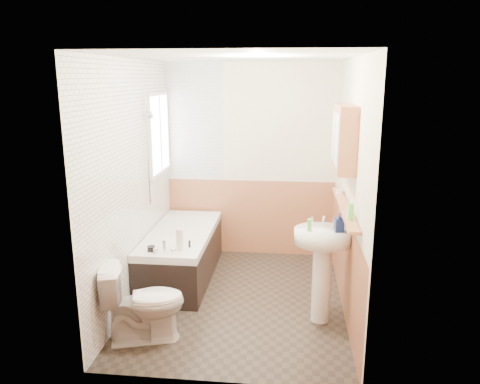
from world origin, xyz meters
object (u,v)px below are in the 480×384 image
(toilet, at_px, (143,303))
(pine_shelf, at_px, (344,207))
(bathtub, at_px, (182,253))
(medicine_cabinet, at_px, (344,138))
(sink, at_px, (322,256))

(toilet, height_order, pine_shelf, pine_shelf)
(pine_shelf, bearing_deg, toilet, -159.24)
(bathtub, xyz_separation_m, toilet, (-0.03, -1.37, 0.06))
(medicine_cabinet, bearing_deg, toilet, -156.50)
(bathtub, relative_size, sink, 1.57)
(sink, xyz_separation_m, medicine_cabinet, (0.17, 0.26, 1.09))
(bathtub, height_order, medicine_cabinet, medicine_cabinet)
(bathtub, xyz_separation_m, sink, (1.57, -0.85, 0.37))
(bathtub, relative_size, toilet, 2.26)
(bathtub, distance_m, pine_shelf, 2.06)
(toilet, distance_m, sink, 1.71)
(bathtub, relative_size, pine_shelf, 1.07)
(pine_shelf, bearing_deg, bathtub, 158.81)
(sink, xyz_separation_m, pine_shelf, (0.20, 0.17, 0.44))
(toilet, height_order, medicine_cabinet, medicine_cabinet)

